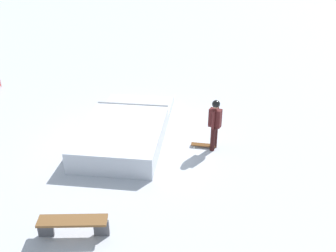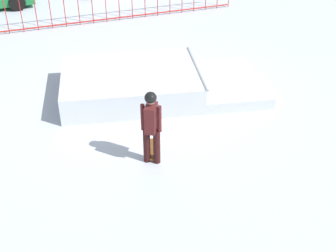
{
  "view_description": "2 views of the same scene",
  "coord_description": "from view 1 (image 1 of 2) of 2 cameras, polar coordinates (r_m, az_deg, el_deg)",
  "views": [
    {
      "loc": [
        -11.18,
        -0.99,
        6.49
      ],
      "look_at": [
        -0.56,
        -1.39,
        0.9
      ],
      "focal_mm": 40.95,
      "sensor_mm": 36.0,
      "label": 1
    },
    {
      "loc": [
        -2.55,
        -10.43,
        6.1
      ],
      "look_at": [
        -0.2,
        -3.09,
        1.0
      ],
      "focal_mm": 48.49,
      "sensor_mm": 36.0,
      "label": 2
    }
  ],
  "objects": [
    {
      "name": "skateboard",
      "position": [
        12.66,
        5.26,
        -2.83
      ],
      "size": [
        0.38,
        0.82,
        0.09
      ],
      "rotation": [
        0.0,
        0.0,
        4.5
      ],
      "color": "#593314",
      "rests_on": "ground"
    },
    {
      "name": "park_bench",
      "position": [
        9.41,
        -13.98,
        -13.94
      ],
      "size": [
        0.42,
        1.66,
        0.48
      ],
      "rotation": [
        0.0,
        0.0,
        4.7
      ],
      "color": "brown",
      "rests_on": "ground"
    },
    {
      "name": "skater",
      "position": [
        12.15,
        7.01,
        0.72
      ],
      "size": [
        0.4,
        0.44,
        1.73
      ],
      "rotation": [
        0.0,
        0.0,
        4.21
      ],
      "color": "black",
      "rests_on": "ground"
    },
    {
      "name": "ground_plane",
      "position": [
        12.96,
        -6.23,
        -2.47
      ],
      "size": [
        60.0,
        60.0,
        0.0
      ],
      "primitive_type": "plane",
      "color": "#B2B7C1"
    },
    {
      "name": "skate_ramp",
      "position": [
        13.02,
        -6.39,
        -0.73
      ],
      "size": [
        5.75,
        3.44,
        0.74
      ],
      "rotation": [
        0.0,
        0.0,
        -0.16
      ],
      "color": "silver",
      "rests_on": "ground"
    }
  ]
}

